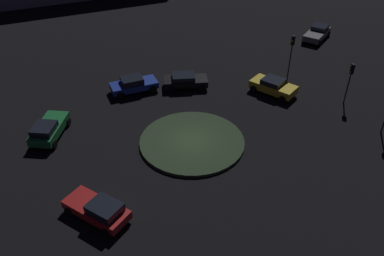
{
  "coord_description": "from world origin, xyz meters",
  "views": [
    {
      "loc": [
        11.69,
        -21.39,
        18.73
      ],
      "look_at": [
        0.0,
        0.0,
        1.4
      ],
      "focal_mm": 37.34,
      "sensor_mm": 36.0,
      "label": 1
    }
  ],
  "objects_px": {
    "car_yellow": "(273,86)",
    "traffic_light_north": "(292,49)",
    "car_green": "(48,129)",
    "car_blue": "(133,84)",
    "car_red": "(98,209)",
    "car_black": "(185,80)",
    "car_grey": "(317,33)",
    "traffic_light_northeast_near": "(350,76)"
  },
  "relations": [
    {
      "from": "car_yellow",
      "to": "traffic_light_north",
      "type": "relative_size",
      "value": 0.97
    },
    {
      "from": "car_green",
      "to": "car_blue",
      "type": "distance_m",
      "value": 9.12
    },
    {
      "from": "car_red",
      "to": "traffic_light_north",
      "type": "xyz_separation_m",
      "value": [
        4.62,
        22.76,
        2.46
      ]
    },
    {
      "from": "car_blue",
      "to": "car_yellow",
      "type": "height_order",
      "value": "car_blue"
    },
    {
      "from": "car_black",
      "to": "car_grey",
      "type": "xyz_separation_m",
      "value": [
        7.96,
        17.48,
        0.04
      ]
    },
    {
      "from": "car_green",
      "to": "traffic_light_northeast_near",
      "type": "height_order",
      "value": "traffic_light_northeast_near"
    },
    {
      "from": "car_red",
      "to": "car_blue",
      "type": "bearing_deg",
      "value": -58.66
    },
    {
      "from": "car_blue",
      "to": "car_yellow",
      "type": "bearing_deg",
      "value": -24.21
    },
    {
      "from": "car_black",
      "to": "car_blue",
      "type": "distance_m",
      "value": 4.82
    },
    {
      "from": "car_red",
      "to": "traffic_light_north",
      "type": "height_order",
      "value": "traffic_light_north"
    },
    {
      "from": "car_blue",
      "to": "traffic_light_northeast_near",
      "type": "bearing_deg",
      "value": -28.68
    },
    {
      "from": "car_blue",
      "to": "traffic_light_northeast_near",
      "type": "height_order",
      "value": "traffic_light_northeast_near"
    },
    {
      "from": "car_green",
      "to": "traffic_light_northeast_near",
      "type": "distance_m",
      "value": 25.24
    },
    {
      "from": "car_green",
      "to": "traffic_light_north",
      "type": "relative_size",
      "value": 1.0
    },
    {
      "from": "car_grey",
      "to": "traffic_light_northeast_near",
      "type": "relative_size",
      "value": 1.23
    },
    {
      "from": "car_black",
      "to": "car_grey",
      "type": "height_order",
      "value": "car_grey"
    },
    {
      "from": "traffic_light_northeast_near",
      "to": "car_red",
      "type": "bearing_deg",
      "value": 11.45
    },
    {
      "from": "car_blue",
      "to": "car_grey",
      "type": "bearing_deg",
      "value": 8.79
    },
    {
      "from": "car_black",
      "to": "car_green",
      "type": "distance_m",
      "value": 13.14
    },
    {
      "from": "car_black",
      "to": "car_blue",
      "type": "bearing_deg",
      "value": -175.33
    },
    {
      "from": "car_black",
      "to": "car_blue",
      "type": "height_order",
      "value": "car_blue"
    },
    {
      "from": "car_red",
      "to": "car_yellow",
      "type": "distance_m",
      "value": 19.97
    },
    {
      "from": "traffic_light_north",
      "to": "car_grey",
      "type": "bearing_deg",
      "value": -166.18
    },
    {
      "from": "car_black",
      "to": "traffic_light_northeast_near",
      "type": "bearing_deg",
      "value": -16.36
    },
    {
      "from": "car_black",
      "to": "traffic_light_northeast_near",
      "type": "height_order",
      "value": "traffic_light_northeast_near"
    },
    {
      "from": "car_grey",
      "to": "traffic_light_north",
      "type": "height_order",
      "value": "traffic_light_north"
    },
    {
      "from": "traffic_light_north",
      "to": "traffic_light_northeast_near",
      "type": "relative_size",
      "value": 1.19
    },
    {
      "from": "car_red",
      "to": "car_green",
      "type": "distance_m",
      "value": 9.96
    },
    {
      "from": "car_green",
      "to": "car_yellow",
      "type": "height_order",
      "value": "car_green"
    },
    {
      "from": "car_black",
      "to": "car_blue",
      "type": "relative_size",
      "value": 0.98
    },
    {
      "from": "car_red",
      "to": "car_green",
      "type": "relative_size",
      "value": 0.96
    },
    {
      "from": "car_red",
      "to": "car_blue",
      "type": "relative_size",
      "value": 0.97
    },
    {
      "from": "car_green",
      "to": "car_yellow",
      "type": "bearing_deg",
      "value": -64.33
    },
    {
      "from": "car_black",
      "to": "traffic_light_north",
      "type": "xyz_separation_m",
      "value": [
        7.99,
        6.11,
        2.47
      ]
    },
    {
      "from": "car_green",
      "to": "traffic_light_northeast_near",
      "type": "xyz_separation_m",
      "value": [
        19.16,
        16.31,
        1.92
      ]
    },
    {
      "from": "traffic_light_north",
      "to": "car_green",
      "type": "bearing_deg",
      "value": -22.89
    },
    {
      "from": "car_green",
      "to": "traffic_light_northeast_near",
      "type": "relative_size",
      "value": 1.19
    },
    {
      "from": "traffic_light_north",
      "to": "car_blue",
      "type": "bearing_deg",
      "value": -38.55
    },
    {
      "from": "car_red",
      "to": "traffic_light_north",
      "type": "bearing_deg",
      "value": -97.75
    },
    {
      "from": "car_black",
      "to": "traffic_light_north",
      "type": "distance_m",
      "value": 10.36
    },
    {
      "from": "car_yellow",
      "to": "traffic_light_northeast_near",
      "type": "distance_m",
      "value": 6.58
    },
    {
      "from": "car_black",
      "to": "car_red",
      "type": "bearing_deg",
      "value": -112.43
    }
  ]
}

